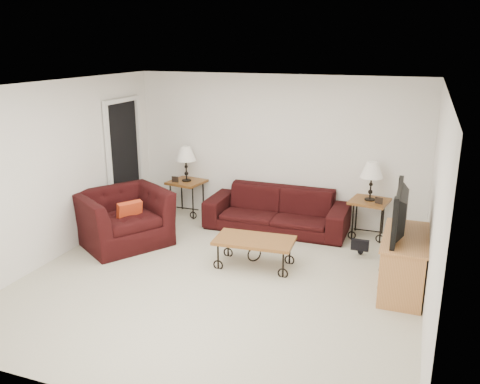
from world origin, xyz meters
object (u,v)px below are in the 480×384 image
(side_table_right, at_px, (368,218))
(lamp_right, at_px, (371,181))
(side_table_left, at_px, (187,198))
(lamp_left, at_px, (186,164))
(tv_stand, at_px, (403,263))
(backpack, at_px, (361,239))
(television, at_px, (407,212))
(armchair, at_px, (123,218))
(sofa, at_px, (277,210))
(coffee_table, at_px, (254,253))

(side_table_right, relative_size, lamp_right, 1.00)
(side_table_left, bearing_deg, lamp_left, 0.00)
(tv_stand, bearing_deg, backpack, 123.98)
(side_table_left, relative_size, television, 0.58)
(lamp_left, relative_size, television, 0.58)
(lamp_right, height_order, armchair, lamp_right)
(lamp_right, relative_size, television, 0.57)
(armchair, bearing_deg, lamp_right, -32.92)
(side_table_left, distance_m, lamp_right, 3.25)
(sofa, xyz_separation_m, tv_stand, (2.07, -1.50, 0.02))
(backpack, bearing_deg, television, -45.27)
(side_table_left, relative_size, side_table_right, 1.01)
(television, bearing_deg, tv_stand, 90.00)
(coffee_table, distance_m, tv_stand, 1.96)
(side_table_right, bearing_deg, television, -70.68)
(backpack, bearing_deg, lamp_left, 178.11)
(coffee_table, relative_size, backpack, 2.17)
(lamp_left, distance_m, tv_stand, 4.19)
(side_table_left, distance_m, television, 4.20)
(sofa, xyz_separation_m, coffee_table, (0.12, -1.50, -0.14))
(coffee_table, bearing_deg, side_table_right, 51.23)
(coffee_table, height_order, armchair, armchair)
(coffee_table, bearing_deg, lamp_right, 51.23)
(sofa, height_order, side_table_right, sofa)
(sofa, xyz_separation_m, armchair, (-2.04, -1.40, 0.08))
(sofa, height_order, lamp_left, lamp_left)
(side_table_right, xyz_separation_m, lamp_right, (0.00, 0.00, 0.61))
(side_table_left, relative_size, backpack, 1.25)
(side_table_left, height_order, armchair, armchair)
(lamp_left, bearing_deg, coffee_table, -42.27)
(tv_stand, height_order, backpack, tv_stand)
(tv_stand, distance_m, television, 0.67)
(side_table_right, xyz_separation_m, coffee_table, (-1.35, -1.68, -0.10))
(armchair, distance_m, television, 4.13)
(lamp_right, height_order, television, television)
(side_table_right, distance_m, tv_stand, 1.79)
(backpack, bearing_deg, side_table_right, 100.97)
(tv_stand, bearing_deg, lamp_right, 109.92)
(side_table_left, bearing_deg, side_table_right, 0.00)
(armchair, relative_size, tv_stand, 1.06)
(side_table_left, relative_size, coffee_table, 0.58)
(lamp_right, bearing_deg, side_table_left, 180.00)
(sofa, distance_m, side_table_left, 1.74)
(lamp_left, xyz_separation_m, tv_stand, (3.80, -1.68, -0.58))
(side_table_right, bearing_deg, backpack, -90.65)
(side_table_left, distance_m, armchair, 1.62)
(lamp_right, xyz_separation_m, coffee_table, (-1.35, -1.68, -0.72))
(coffee_table, height_order, tv_stand, tv_stand)
(side_table_left, distance_m, backpack, 3.27)
(sofa, bearing_deg, side_table_right, 7.02)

